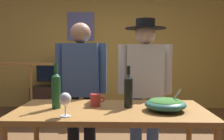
# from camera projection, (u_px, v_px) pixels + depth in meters

# --- Properties ---
(back_wall) EXTENTS (6.01, 0.10, 2.50)m
(back_wall) POSITION_uv_depth(u_px,v_px,m) (110.00, 52.00, 5.49)
(back_wall) COLOR gold
(back_wall) RESTS_ON ground_plane
(framed_picture) EXTENTS (0.59, 0.03, 0.62)m
(framed_picture) POSITION_uv_depth(u_px,v_px,m) (81.00, 26.00, 5.41)
(framed_picture) COLOR #676DA3
(stair_railing) EXTENTS (2.74, 0.10, 1.11)m
(stair_railing) POSITION_uv_depth(u_px,v_px,m) (57.00, 83.00, 4.53)
(stair_railing) COLOR #9E6B33
(stair_railing) RESTS_ON ground_plane
(tv_console) EXTENTS (0.90, 0.40, 0.52)m
(tv_console) POSITION_uv_depth(u_px,v_px,m) (54.00, 98.00, 5.25)
(tv_console) COLOR #38281E
(tv_console) RESTS_ON ground_plane
(flat_screen_tv) EXTENTS (0.68, 0.12, 0.51)m
(flat_screen_tv) POSITION_uv_depth(u_px,v_px,m) (53.00, 73.00, 5.18)
(flat_screen_tv) COLOR black
(flat_screen_tv) RESTS_ON tv_console
(serving_table) EXTENTS (1.54, 0.74, 0.80)m
(serving_table) POSITION_uv_depth(u_px,v_px,m) (111.00, 118.00, 1.99)
(serving_table) COLOR #9E6B33
(serving_table) RESTS_ON ground_plane
(salad_bowl) EXTENTS (0.32, 0.32, 0.17)m
(salad_bowl) POSITION_uv_depth(u_px,v_px,m) (165.00, 104.00, 1.93)
(salad_bowl) COLOR #337060
(salad_bowl) RESTS_ON serving_table
(wine_glass) EXTENTS (0.08, 0.08, 0.17)m
(wine_glass) POSITION_uv_depth(u_px,v_px,m) (65.00, 100.00, 1.74)
(wine_glass) COLOR silver
(wine_glass) RESTS_ON serving_table
(wine_bottle_green) EXTENTS (0.07, 0.07, 0.37)m
(wine_bottle_green) POSITION_uv_depth(u_px,v_px,m) (56.00, 90.00, 2.00)
(wine_bottle_green) COLOR #1E5628
(wine_bottle_green) RESTS_ON serving_table
(wine_bottle_dark) EXTENTS (0.07, 0.07, 0.35)m
(wine_bottle_dark) POSITION_uv_depth(u_px,v_px,m) (128.00, 90.00, 2.03)
(wine_bottle_dark) COLOR black
(wine_bottle_dark) RESTS_ON serving_table
(mug_red) EXTENTS (0.12, 0.09, 0.10)m
(mug_red) POSITION_uv_depth(u_px,v_px,m) (96.00, 100.00, 2.08)
(mug_red) COLOR #B7332D
(mug_red) RESTS_ON serving_table
(person_standing_left) EXTENTS (0.55, 0.22, 1.57)m
(person_standing_left) POSITION_uv_depth(u_px,v_px,m) (81.00, 84.00, 2.64)
(person_standing_left) COLOR black
(person_standing_left) RESTS_ON ground_plane
(person_standing_right) EXTENTS (0.57, 0.43, 1.61)m
(person_standing_right) POSITION_uv_depth(u_px,v_px,m) (145.00, 81.00, 2.62)
(person_standing_right) COLOR #3D5684
(person_standing_right) RESTS_ON ground_plane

